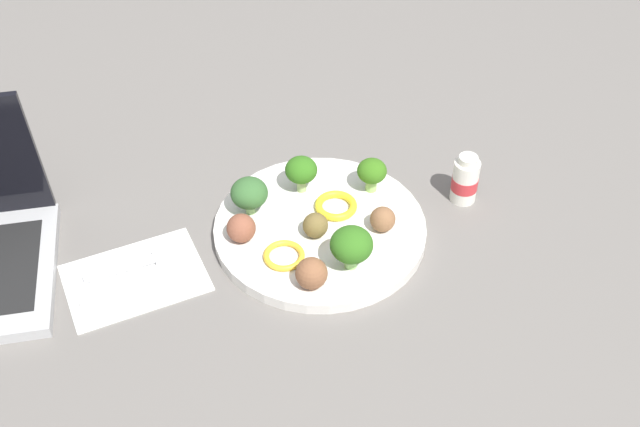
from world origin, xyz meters
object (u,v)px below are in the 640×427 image
Objects in this scene: plate at (320,229)px; pepper_ring_far_rim at (336,206)px; broccoli_floret_back_left at (352,245)px; broccoli_floret_mid_left at (372,172)px; broccoli_floret_front_right at (301,171)px; broccoli_floret_far_rim at (249,193)px; knife at (144,283)px; fork at (137,263)px; napkin at (135,277)px; meatball_mid_right at (383,219)px; meatball_front_right at (315,225)px; meatball_center at (311,273)px; meatball_back_right at (241,228)px; yogurt_bottle at (465,180)px; pepper_ring_near_rim at (284,256)px.

pepper_ring_far_rim is at bearing 28.60° from plate.
broccoli_floret_back_left reaches higher than broccoli_floret_mid_left.
broccoli_floret_front_right is 0.08m from broccoli_floret_far_rim.
fork is at bearing 86.42° from knife.
napkin is 0.02m from fork.
knife is (-0.24, 0.10, -0.05)m from broccoli_floret_back_left.
meatball_mid_right is 0.32m from napkin.
broccoli_floret_far_rim reaches higher than meatball_front_right.
broccoli_floret_far_rim is 1.36× the size of meatball_center.
broccoli_floret_front_right is 1.00× the size of broccoli_floret_far_rim.
plate is at bearing -12.22° from fork.
meatball_mid_right is 0.28× the size of fork.
meatball_front_right reaches higher than pepper_ring_far_rim.
broccoli_floret_far_rim is (-0.17, 0.03, 0.00)m from broccoli_floret_mid_left.
meatball_mid_right is 0.20× the size of napkin.
meatball_mid_right is 0.23× the size of knife.
pepper_ring_far_rim is (0.13, -0.00, -0.01)m from meatball_back_right.
meatball_back_right is at bearing -4.31° from napkin.
yogurt_bottle reaches higher than broccoli_floret_front_right.
meatball_mid_right is 0.31m from knife.
napkin is 0.46m from yogurt_bottle.
meatball_front_right is 0.09m from meatball_center.
broccoli_floret_far_rim is at bearing 16.48° from knife.
broccoli_floret_front_right is at bearing 113.82° from pepper_ring_far_rim.
meatball_front_right is 0.24m from napkin.
pepper_ring_near_rim is (-0.16, -0.06, -0.03)m from broccoli_floret_mid_left.
meatball_front_right is 0.22m from yogurt_bottle.
broccoli_floret_front_right is 0.37× the size of knife.
meatball_front_right is (-0.01, -0.01, 0.02)m from plate.
fork is at bearing 162.71° from meatball_mid_right.
pepper_ring_far_rim is at bearing -23.66° from broccoli_floret_far_rim.
broccoli_floret_front_right is 1.60× the size of meatball_mid_right.
knife is (-0.17, -0.05, -0.04)m from broccoli_floret_far_rim.
broccoli_floret_mid_left is 1.50× the size of meatball_front_right.
meatball_front_right is (-0.02, -0.09, -0.02)m from broccoli_floret_front_right.
plate is 0.11m from meatball_center.
broccoli_floret_back_left is 0.06m from meatball_center.
meatball_back_right is 0.14m from pepper_ring_far_rim.
pepper_ring_far_rim is at bearing 49.77° from meatball_center.
pepper_ring_far_rim is 0.18m from yogurt_bottle.
plate is at bearing 45.10° from meatball_front_right.
broccoli_floret_mid_left is at bearing 2.66° from knife.
broccoli_floret_front_right reaches higher than meatball_mid_right.
broccoli_floret_mid_left reaches higher than meatball_center.
pepper_ring_near_rim is (0.00, -0.10, -0.03)m from broccoli_floret_far_rim.
napkin is (-0.24, 0.03, -0.01)m from plate.
broccoli_floret_mid_left reaches higher than fork.
broccoli_floret_far_rim is at bearing 126.44° from meatball_front_right.
meatball_mid_right reaches higher than napkin.
napkin is at bearing 179.49° from broccoli_floret_mid_left.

